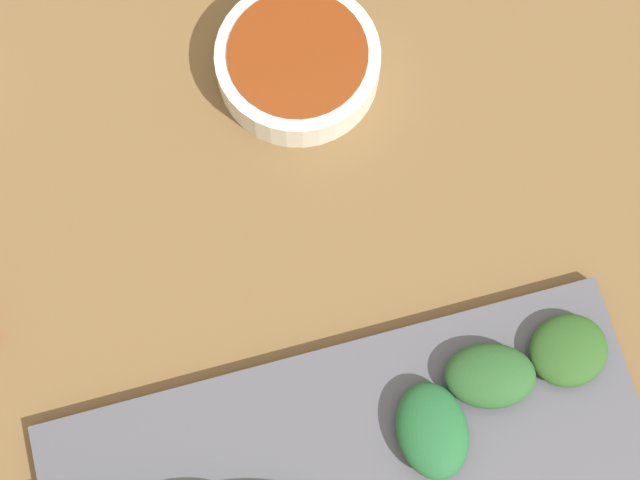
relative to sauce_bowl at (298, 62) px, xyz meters
name	(u,v)px	position (x,y,z in m)	size (l,w,h in m)	color
tabletop	(311,292)	(0.16, -0.03, -0.03)	(2.10, 2.10, 0.02)	brown
sauce_bowl	(298,62)	(0.00, 0.00, 0.00)	(0.12, 0.12, 0.03)	silver
serving_plate	(344,451)	(0.28, -0.04, -0.01)	(0.14, 0.40, 0.01)	#4B4C53
broccoli_leafy_1	(490,376)	(0.26, 0.06, 0.01)	(0.04, 0.06, 0.02)	#265225
broccoli_leafy_2	(432,431)	(0.28, 0.02, 0.01)	(0.06, 0.05, 0.02)	#1F5A2E
broccoli_leafy_4	(568,350)	(0.25, 0.12, 0.00)	(0.05, 0.05, 0.02)	#28501E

